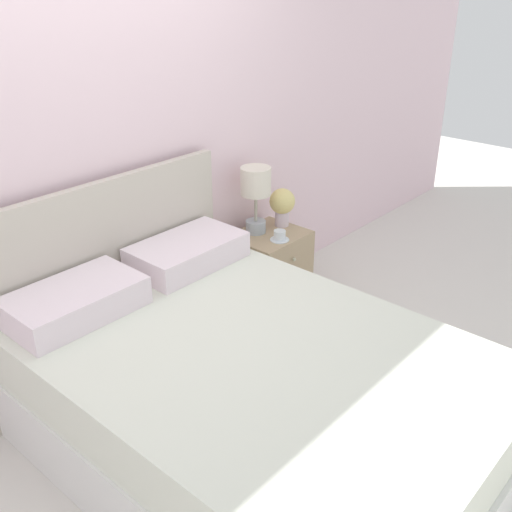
# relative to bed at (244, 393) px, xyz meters

# --- Properties ---
(ground_plane) EXTENTS (12.00, 12.00, 0.00)m
(ground_plane) POSITION_rel_bed_xyz_m (0.00, 0.98, -0.32)
(ground_plane) COLOR silver
(wall_back) EXTENTS (8.00, 0.06, 2.60)m
(wall_back) POSITION_rel_bed_xyz_m (0.00, 1.05, 0.98)
(wall_back) COLOR silver
(wall_back) RESTS_ON ground_plane
(bed) EXTENTS (1.49, 2.11, 1.11)m
(bed) POSITION_rel_bed_xyz_m (0.00, 0.00, 0.00)
(bed) COLOR white
(bed) RESTS_ON ground_plane
(nightstand) EXTENTS (0.45, 0.41, 0.53)m
(nightstand) POSITION_rel_bed_xyz_m (1.08, 0.77, -0.06)
(nightstand) COLOR tan
(nightstand) RESTS_ON ground_plane
(table_lamp) EXTENTS (0.19, 0.19, 0.43)m
(table_lamp) POSITION_rel_bed_xyz_m (1.04, 0.85, 0.50)
(table_lamp) COLOR #A8B2BC
(table_lamp) RESTS_ON nightstand
(flower_vase) EXTENTS (0.17, 0.17, 0.25)m
(flower_vase) POSITION_rel_bed_xyz_m (1.24, 0.80, 0.36)
(flower_vase) COLOR silver
(flower_vase) RESTS_ON nightstand
(teacup) EXTENTS (0.12, 0.12, 0.06)m
(teacup) POSITION_rel_bed_xyz_m (1.05, 0.66, 0.24)
(teacup) COLOR white
(teacup) RESTS_ON nightstand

